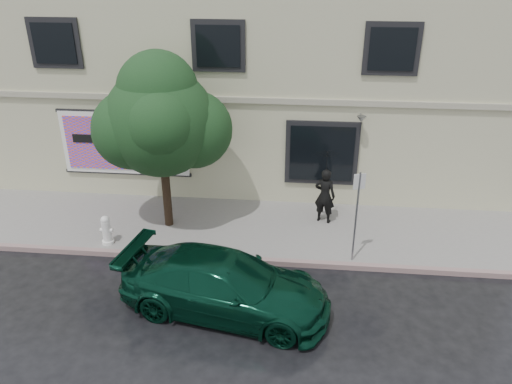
# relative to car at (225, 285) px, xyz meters

# --- Properties ---
(ground) EXTENTS (90.00, 90.00, 0.00)m
(ground) POSITION_rel_car_xyz_m (-0.93, 0.50, -0.72)
(ground) COLOR black
(ground) RESTS_ON ground
(sidewalk) EXTENTS (20.00, 3.50, 0.15)m
(sidewalk) POSITION_rel_car_xyz_m (-0.93, 3.75, -0.64)
(sidewalk) COLOR gray
(sidewalk) RESTS_ON ground
(curb) EXTENTS (20.00, 0.18, 0.16)m
(curb) POSITION_rel_car_xyz_m (-0.93, 2.00, -0.64)
(curb) COLOR gray
(curb) RESTS_ON ground
(building) EXTENTS (20.00, 8.12, 7.00)m
(building) POSITION_rel_car_xyz_m (-0.93, 9.50, 2.78)
(building) COLOR #B6B492
(building) RESTS_ON ground
(billboard) EXTENTS (4.30, 0.16, 2.20)m
(billboard) POSITION_rel_car_xyz_m (-4.13, 5.42, 1.34)
(billboard) COLOR white
(billboard) RESTS_ON ground
(car) EXTENTS (5.24, 3.04, 1.44)m
(car) POSITION_rel_car_xyz_m (0.00, 0.00, 0.00)
(car) COLOR #083020
(car) RESTS_ON ground
(pedestrian) EXTENTS (0.74, 0.60, 1.75)m
(pedestrian) POSITION_rel_car_xyz_m (2.40, 4.30, 0.31)
(pedestrian) COLOR black
(pedestrian) RESTS_ON sidewalk
(umbrella) EXTENTS (1.16, 1.16, 0.66)m
(umbrella) POSITION_rel_car_xyz_m (2.40, 4.30, 1.51)
(umbrella) COLOR black
(umbrella) RESTS_ON pedestrian
(street_tree) EXTENTS (3.09, 3.09, 4.82)m
(street_tree) POSITION_rel_car_xyz_m (-2.32, 3.64, 2.69)
(street_tree) COLOR #312416
(street_tree) RESTS_ON sidewalk
(fire_hydrant) EXTENTS (0.36, 0.34, 0.88)m
(fire_hydrant) POSITION_rel_car_xyz_m (-3.79, 2.39, -0.14)
(fire_hydrant) COLOR white
(fire_hydrant) RESTS_ON sidewalk
(sign_pole) EXTENTS (0.31, 0.12, 2.60)m
(sign_pole) POSITION_rel_car_xyz_m (3.13, 2.20, 0.99)
(sign_pole) COLOR gray
(sign_pole) RESTS_ON sidewalk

